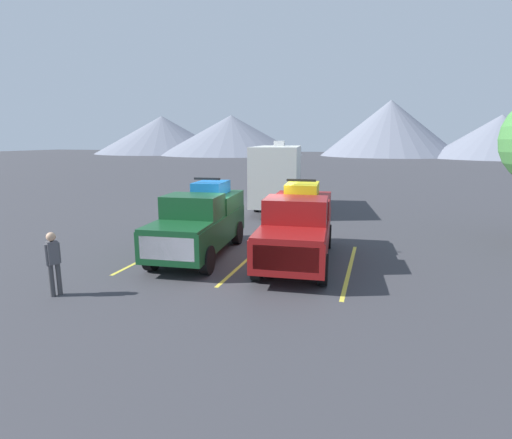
{
  "coord_description": "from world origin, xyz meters",
  "views": [
    {
      "loc": [
        4.13,
        -13.4,
        4.01
      ],
      "look_at": [
        0.0,
        0.04,
        1.2
      ],
      "focal_mm": 28.19,
      "sensor_mm": 36.0,
      "label": 1
    }
  ],
  "objects": [
    {
      "name": "pickup_truck_a",
      "position": [
        -1.8,
        -0.74,
        1.21
      ],
      "size": [
        2.5,
        5.61,
        2.64
      ],
      "color": "#144723",
      "rests_on": "ground"
    },
    {
      "name": "mountain_ridge",
      "position": [
        -1.97,
        90.32,
        6.18
      ],
      "size": [
        153.67,
        42.25,
        16.7
      ],
      "color": "slate",
      "rests_on": "ground"
    },
    {
      "name": "lot_stripe_a",
      "position": [
        -3.4,
        -0.96,
        0.0
      ],
      "size": [
        0.12,
        5.5,
        0.01
      ],
      "primitive_type": "cube",
      "color": "gold",
      "rests_on": "ground"
    },
    {
      "name": "lot_stripe_c",
      "position": [
        3.4,
        -0.96,
        0.0
      ],
      "size": [
        0.12,
        5.5,
        0.01
      ],
      "primitive_type": "cube",
      "color": "gold",
      "rests_on": "ground"
    },
    {
      "name": "pickup_truck_b",
      "position": [
        1.62,
        -0.46,
        1.22
      ],
      "size": [
        2.61,
        6.02,
        2.66
      ],
      "color": "maroon",
      "rests_on": "ground"
    },
    {
      "name": "person_a",
      "position": [
        -3.77,
        -5.45,
        0.98
      ],
      "size": [
        0.3,
        0.34,
        1.7
      ],
      "color": "#3F3F42",
      "rests_on": "ground"
    },
    {
      "name": "lot_stripe_b",
      "position": [
        0.0,
        -0.96,
        0.0
      ],
      "size": [
        0.12,
        5.5,
        0.01
      ],
      "primitive_type": "cube",
      "color": "gold",
      "rests_on": "ground"
    },
    {
      "name": "ground_plane",
      "position": [
        0.0,
        0.0,
        0.0
      ],
      "size": [
        240.0,
        240.0,
        0.0
      ],
      "primitive_type": "plane",
      "color": "#38383D"
    },
    {
      "name": "camper_trailer_a",
      "position": [
        -1.45,
        8.95,
        2.07
      ],
      "size": [
        3.42,
        7.88,
        3.93
      ],
      "color": "silver",
      "rests_on": "ground"
    }
  ]
}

